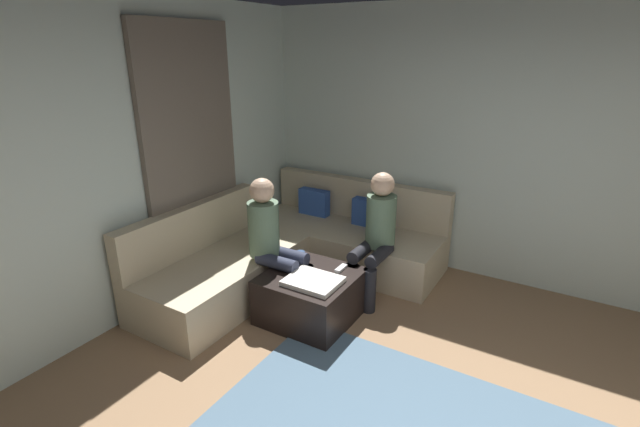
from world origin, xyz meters
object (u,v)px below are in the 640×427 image
object	(u,v)px
sectional_couch	(295,250)
game_remote	(341,268)
ottoman	(311,296)
coffee_mug	(301,256)
person_on_couch_back	(376,231)
person_on_couch_side	(273,238)

from	to	relation	value
sectional_couch	game_remote	bearing A→B (deg)	-26.98
ottoman	coffee_mug	world-z (taller)	coffee_mug
sectional_couch	ottoman	distance (m)	0.83
sectional_couch	game_remote	distance (m)	0.85
sectional_couch	coffee_mug	distance (m)	0.58
ottoman	person_on_couch_back	world-z (taller)	person_on_couch_back
game_remote	person_on_couch_side	world-z (taller)	person_on_couch_side
person_on_couch_back	ottoman	bearing A→B (deg)	64.57
ottoman	game_remote	bearing A→B (deg)	50.71
game_remote	person_on_couch_side	distance (m)	0.67
ottoman	sectional_couch	bearing A→B (deg)	133.37
person_on_couch_back	coffee_mug	bearing A→B (deg)	41.79
person_on_couch_side	coffee_mug	bearing A→B (deg)	126.70
game_remote	coffee_mug	bearing A→B (deg)	-174.29
coffee_mug	game_remote	world-z (taller)	coffee_mug
ottoman	person_on_couch_back	xyz separation A→B (m)	(0.31, 0.66, 0.45)
person_on_couch_back	sectional_couch	bearing A→B (deg)	3.59
sectional_couch	game_remote	xyz separation A→B (m)	(0.75, -0.38, 0.15)
sectional_couch	game_remote	size ratio (longest dim) A/B	17.00
ottoman	game_remote	distance (m)	0.36
coffee_mug	person_on_couch_side	world-z (taller)	person_on_couch_side
sectional_couch	person_on_couch_back	distance (m)	0.96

